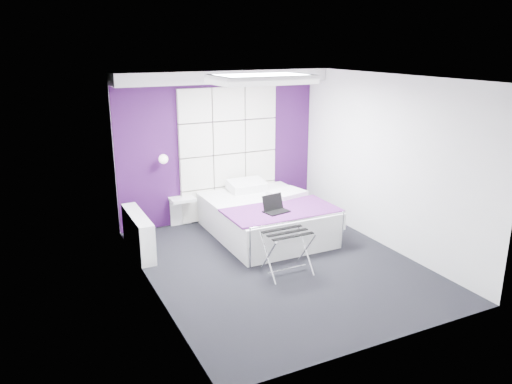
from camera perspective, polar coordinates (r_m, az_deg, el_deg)
floor at (r=7.19m, az=2.67°, el=-8.20°), size 4.40×4.40×0.00m
ceiling at (r=6.53m, az=2.99°, el=12.97°), size 4.40×4.40×0.00m
wall_back at (r=8.68m, az=-4.20°, el=5.21°), size 3.60×0.00×3.60m
wall_left at (r=6.11m, az=-12.14°, el=-0.06°), size 0.00×4.40×4.40m
wall_right at (r=7.75m, az=14.59°, el=3.31°), size 0.00×4.40×4.40m
accent_wall at (r=8.67m, az=-4.18°, el=5.20°), size 3.58×0.02×2.58m
soffit at (r=8.30m, az=-3.72°, el=13.05°), size 3.58×0.50×0.20m
headboard at (r=8.71m, az=-3.12°, el=4.40°), size 1.80×0.08×2.30m
skylight at (r=7.07m, az=0.57°, el=12.86°), size 1.36×0.86×0.12m
wall_lamp at (r=8.24m, az=-10.62°, el=3.78°), size 0.15×0.15×0.15m
radiator at (r=7.66m, az=-13.31°, el=-4.60°), size 0.22×1.20×0.60m
bed at (r=8.13m, az=1.11°, el=-2.83°), size 1.71×2.07×0.73m
nightstand at (r=8.47m, az=-8.40°, el=-0.84°), size 0.41×0.32×0.05m
luggage_rack at (r=6.79m, az=3.57°, el=-6.96°), size 0.61×0.45×0.60m
laptop at (r=7.51m, az=2.18°, el=-1.77°), size 0.36×0.26×0.26m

